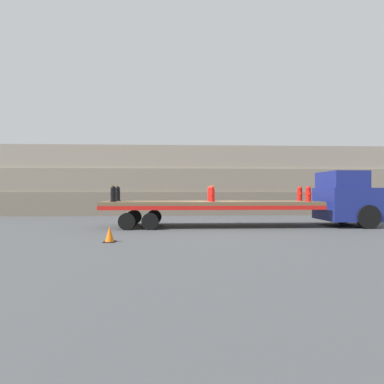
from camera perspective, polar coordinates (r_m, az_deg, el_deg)
The scene contains 13 objects.
ground_plane at distance 15.56m, azimuth 3.63°, elevation -6.59°, with size 120.00×120.00×0.00m, color #3F4244.
rock_cliff at distance 23.76m, azimuth 1.49°, elevation 2.14°, with size 60.00×3.30×5.26m.
truck_cab at distance 17.72m, azimuth 27.40°, elevation -1.13°, with size 2.52×2.63×2.86m.
flatbed_trailer at distance 15.43m, azimuth 1.89°, elevation -2.54°, with size 10.96×2.54×1.31m.
fire_hydrant_black_near_0 at distance 15.18m, azimuth -14.79°, elevation -0.39°, with size 0.32×0.54×0.78m.
fire_hydrant_black_far_0 at distance 16.23m, azimuth -13.98°, elevation -0.35°, with size 0.32×0.54×0.78m.
fire_hydrant_red_near_1 at distance 14.92m, azimuth 3.85°, elevation -0.40°, with size 0.32×0.54×0.78m.
fire_hydrant_red_far_1 at distance 15.99m, azimuth 3.43°, elevation -0.35°, with size 0.32×0.54×0.78m.
fire_hydrant_red_near_2 at distance 16.20m, azimuth 21.27°, elevation -0.36°, with size 0.32×0.54×0.78m.
fire_hydrant_red_far_2 at distance 17.19m, azimuth 19.83°, elevation -0.32°, with size 0.32×0.54×0.78m.
cargo_strap_rear at distance 15.70m, azimuth -14.37°, elevation 1.12°, with size 0.05×2.64×0.01m.
cargo_strap_middle at distance 15.45m, azimuth 3.63°, elevation 1.14°, with size 0.05×2.64×0.01m.
traffic_cone at distance 11.33m, azimuth -15.44°, elevation -7.80°, with size 0.42×0.42×0.57m.
Camera 1 is at (-1.64, -15.36, 1.87)m, focal length 28.00 mm.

